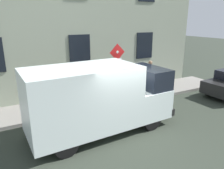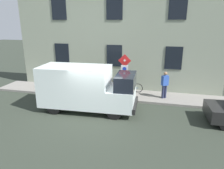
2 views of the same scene
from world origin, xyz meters
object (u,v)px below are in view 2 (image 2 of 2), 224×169
at_px(delivery_van, 86,87).
at_px(bicycle_blue, 130,87).
at_px(bicycle_green, 105,85).
at_px(sign_post_stacked, 124,73).
at_px(bicycle_black, 117,86).
at_px(pedestrian, 165,84).

bearing_deg(delivery_van, bicycle_blue, 56.17).
bearing_deg(bicycle_blue, delivery_van, 63.60).
distance_m(bicycle_blue, bicycle_green, 1.83).
relative_size(sign_post_stacked, bicycle_green, 1.58).
xyz_separation_m(delivery_van, bicycle_black, (3.30, -1.08, -0.82)).
xyz_separation_m(sign_post_stacked, delivery_van, (-1.91, 1.81, -0.50)).
height_order(sign_post_stacked, bicycle_blue, sign_post_stacked).
height_order(sign_post_stacked, delivery_van, sign_post_stacked).
distance_m(bicycle_blue, bicycle_black, 0.91).
bearing_deg(delivery_van, bicycle_green, 84.46).
height_order(bicycle_blue, bicycle_black, same).
distance_m(bicycle_black, bicycle_green, 0.91).
height_order(sign_post_stacked, bicycle_black, sign_post_stacked).
bearing_deg(delivery_van, pedestrian, 28.71).
bearing_deg(bicycle_green, sign_post_stacked, 142.32).
bearing_deg(bicycle_black, delivery_van, 76.91).
relative_size(delivery_van, pedestrian, 3.15).
relative_size(bicycle_blue, pedestrian, 1.00).
distance_m(bicycle_black, pedestrian, 3.31).
relative_size(bicycle_green, pedestrian, 1.00).
bearing_deg(pedestrian, bicycle_green, 46.13).
distance_m(delivery_van, bicycle_blue, 3.94).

